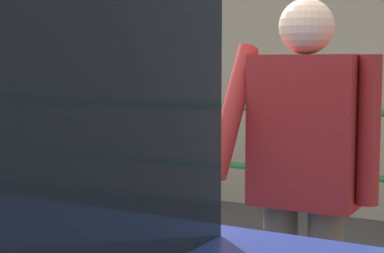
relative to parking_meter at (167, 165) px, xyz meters
The scene contains 4 objects.
parking_meter is the anchor object (origin of this frame).
pedestrian_at_meter 0.65m from the parking_meter, ahead, with size 0.62×0.47×1.71m.
background_railing 2.23m from the parking_meter, 97.54° to the left, with size 24.06×0.06×1.12m.
backdrop_wall 4.18m from the parking_meter, 94.08° to the left, with size 32.00×0.50×3.77m, color #ADA38E.
Camera 1 is at (1.87, -2.09, 1.58)m, focal length 58.95 mm.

